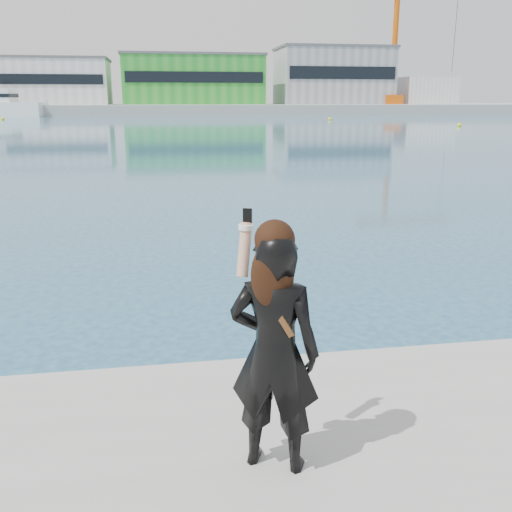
{
  "coord_description": "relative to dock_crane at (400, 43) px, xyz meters",
  "views": [
    {
      "loc": [
        -0.04,
        -3.87,
        3.16
      ],
      "look_at": [
        0.62,
        0.09,
        2.05
      ],
      "focal_mm": 40.0,
      "sensor_mm": 36.0,
      "label": 1
    }
  ],
  "objects": [
    {
      "name": "woman",
      "position": [
        -52.58,
        -122.62,
        -13.41
      ],
      "size": [
        0.69,
        0.58,
        1.69
      ],
      "rotation": [
        0.0,
        0.0,
        2.73
      ],
      "color": "black",
      "rests_on": "near_quay"
    },
    {
      "name": "far_quay",
      "position": [
        -53.2,
        8.0,
        -14.07
      ],
      "size": [
        320.0,
        40.0,
        2.0
      ],
      "primitive_type": "cube",
      "color": "#9E9E99",
      "rests_on": "ground"
    },
    {
      "name": "dock_crane",
      "position": [
        0.0,
        0.0,
        0.0
      ],
      "size": [
        23.0,
        4.0,
        24.0
      ],
      "color": "orange",
      "rests_on": "far_quay"
    },
    {
      "name": "buoy_near",
      "position": [
        -17.84,
        -61.39,
        -15.07
      ],
      "size": [
        0.5,
        0.5,
        0.5
      ],
      "primitive_type": "sphere",
      "color": "#FFFD0D",
      "rests_on": "ground"
    },
    {
      "name": "warehouse_white",
      "position": [
        -75.2,
        5.98,
        -8.31
      ],
      "size": [
        24.48,
        15.35,
        9.5
      ],
      "color": "silver",
      "rests_on": "far_quay"
    },
    {
      "name": "ground",
      "position": [
        -53.2,
        -122.0,
        -15.07
      ],
      "size": [
        500.0,
        500.0,
        0.0
      ],
      "primitive_type": "plane",
      "color": "navy",
      "rests_on": "ground"
    },
    {
      "name": "buoy_extra",
      "position": [
        -26.97,
        -38.54,
        -15.07
      ],
      "size": [
        0.5,
        0.5,
        0.5
      ],
      "primitive_type": "sphere",
      "color": "#FFFD0D",
      "rests_on": "ground"
    },
    {
      "name": "warehouse_green",
      "position": [
        -45.2,
        5.98,
        -7.81
      ],
      "size": [
        30.6,
        16.36,
        10.5
      ],
      "color": "green",
      "rests_on": "far_quay"
    },
    {
      "name": "flagpole_right",
      "position": [
        -31.11,
        -1.0,
        -8.53
      ],
      "size": [
        1.28,
        0.16,
        8.0
      ],
      "color": "silver",
      "rests_on": "far_quay"
    },
    {
      "name": "ancillary_shed",
      "position": [
        8.8,
        4.0,
        -10.07
      ],
      "size": [
        12.0,
        10.0,
        6.0
      ],
      "primitive_type": "cube",
      "color": "silver",
      "rests_on": "far_quay"
    },
    {
      "name": "buoy_far",
      "position": [
        -76.96,
        -29.75,
        -15.07
      ],
      "size": [
        0.5,
        0.5,
        0.5
      ],
      "primitive_type": "sphere",
      "color": "#FFFD0D",
      "rests_on": "ground"
    },
    {
      "name": "warehouse_grey_right",
      "position": [
        -13.2,
        5.98,
        -6.8
      ],
      "size": [
        25.5,
        15.35,
        12.5
      ],
      "color": "gray",
      "rests_on": "far_quay"
    }
  ]
}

